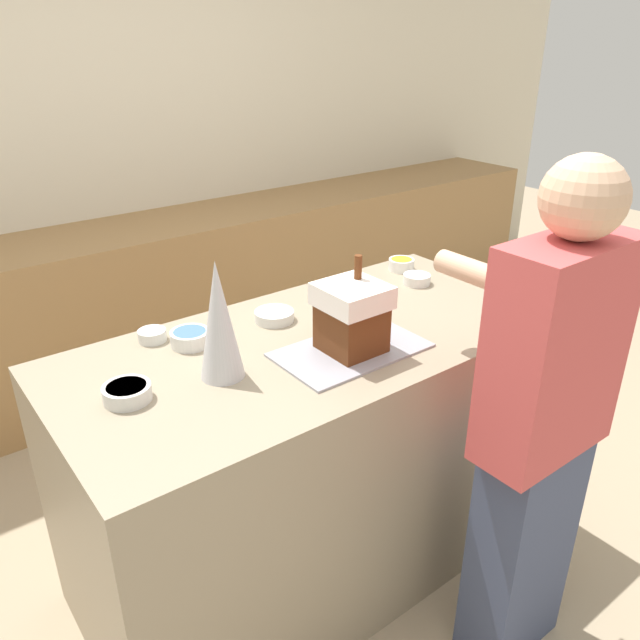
{
  "coord_description": "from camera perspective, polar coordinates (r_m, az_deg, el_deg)",
  "views": [
    {
      "loc": [
        -1.1,
        -1.46,
        1.88
      ],
      "look_at": [
        0.01,
        0.0,
        1.02
      ],
      "focal_mm": 35.0,
      "sensor_mm": 36.0,
      "label": 1
    }
  ],
  "objects": [
    {
      "name": "ground_plane",
      "position": [
        2.63,
        -0.28,
        -20.64
      ],
      "size": [
        12.0,
        12.0,
        0.0
      ],
      "primitive_type": "plane",
      "color": "tan"
    },
    {
      "name": "wall_back",
      "position": [
        3.72,
        -20.37,
        14.63
      ],
      "size": [
        8.0,
        0.05,
        2.6
      ],
      "color": "beige",
      "rests_on": "ground_plane"
    },
    {
      "name": "back_cabinet_block",
      "position": [
        3.66,
        -16.79,
        1.05
      ],
      "size": [
        6.0,
        0.6,
        0.91
      ],
      "color": "#9E7547",
      "rests_on": "ground_plane"
    },
    {
      "name": "kitchen_island",
      "position": [
        2.31,
        -0.3,
        -12.31
      ],
      "size": [
        1.71,
        0.81,
        0.96
      ],
      "color": "gray",
      "rests_on": "ground_plane"
    },
    {
      "name": "baking_tray",
      "position": [
        1.97,
        2.85,
        -2.75
      ],
      "size": [
        0.47,
        0.28,
        0.01
      ],
      "color": "#9E9EA8",
      "rests_on": "kitchen_island"
    },
    {
      "name": "gingerbread_house",
      "position": [
        1.92,
        2.93,
        0.39
      ],
      "size": [
        0.19,
        0.2,
        0.29
      ],
      "color": "#5B2D14",
      "rests_on": "baking_tray"
    },
    {
      "name": "decorative_tree",
      "position": [
        1.78,
        -9.21,
        -0.04
      ],
      "size": [
        0.13,
        0.13,
        0.36
      ],
      "color": "silver",
      "rests_on": "kitchen_island"
    },
    {
      "name": "candy_bowl_center_rear",
      "position": [
        1.79,
        -17.23,
        -6.32
      ],
      "size": [
        0.13,
        0.13,
        0.04
      ],
      "color": "silver",
      "rests_on": "kitchen_island"
    },
    {
      "name": "candy_bowl_beside_tree",
      "position": [
        2.65,
        7.45,
        5.11
      ],
      "size": [
        0.11,
        0.11,
        0.05
      ],
      "color": "white",
      "rests_on": "kitchen_island"
    },
    {
      "name": "candy_bowl_far_right",
      "position": [
        2.1,
        -15.1,
        -1.32
      ],
      "size": [
        0.09,
        0.09,
        0.04
      ],
      "color": "silver",
      "rests_on": "kitchen_island"
    },
    {
      "name": "candy_bowl_front_corner",
      "position": [
        2.51,
        8.85,
        3.75
      ],
      "size": [
        0.11,
        0.11,
        0.04
      ],
      "color": "white",
      "rests_on": "kitchen_island"
    },
    {
      "name": "candy_bowl_far_left",
      "position": [
        2.04,
        -11.79,
        -1.56
      ],
      "size": [
        0.13,
        0.13,
        0.05
      ],
      "color": "white",
      "rests_on": "kitchen_island"
    },
    {
      "name": "candy_bowl_near_tray_left",
      "position": [
        2.17,
        -4.2,
        0.43
      ],
      "size": [
        0.14,
        0.14,
        0.04
      ],
      "color": "silver",
      "rests_on": "kitchen_island"
    },
    {
      "name": "person",
      "position": [
        1.92,
        19.46,
        -9.52
      ],
      "size": [
        0.43,
        0.53,
        1.62
      ],
      "color": "#424C6B",
      "rests_on": "ground_plane"
    }
  ]
}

